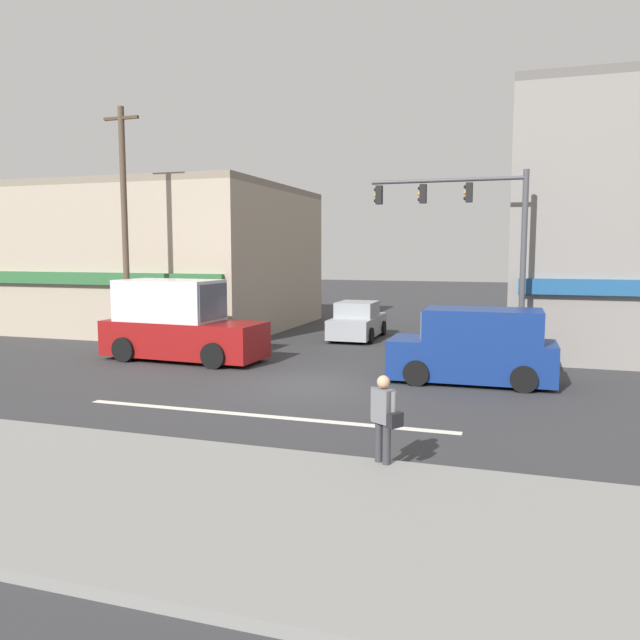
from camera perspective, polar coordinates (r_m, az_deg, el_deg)
ground_plane at (r=17.60m, az=-0.89°, el=-5.92°), size 120.00×120.00×0.00m
lane_marking_stripe at (r=14.42m, az=-5.45°, el=-8.70°), size 9.00×0.24×0.01m
sidewalk_curb at (r=10.24m, az=-17.04°, el=-14.93°), size 40.00×5.00×0.16m
building_left_block at (r=31.81m, az=-13.77°, el=5.53°), size 12.38×11.35×6.75m
street_tree at (r=23.37m, az=22.74°, el=7.48°), size 4.05×4.05×6.43m
utility_pole_near_left at (r=23.80m, az=-17.41°, el=8.04°), size 1.40×0.22×8.81m
traffic_light_mast at (r=20.32m, az=14.46°, el=7.74°), size 4.89×0.25×6.20m
van_approaching_near at (r=18.21m, az=13.97°, el=-2.47°), size 4.64×2.11×2.11m
box_truck_crossing_center at (r=21.85m, az=-12.80°, el=-0.33°), size 5.70×2.47×2.75m
sedan_crossing_leftbound at (r=26.64m, az=3.45°, el=-0.17°), size 1.92×4.12×1.58m
pedestrian_foreground_with_bag at (r=10.67m, az=5.87°, el=-8.87°), size 0.62×0.55×1.67m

